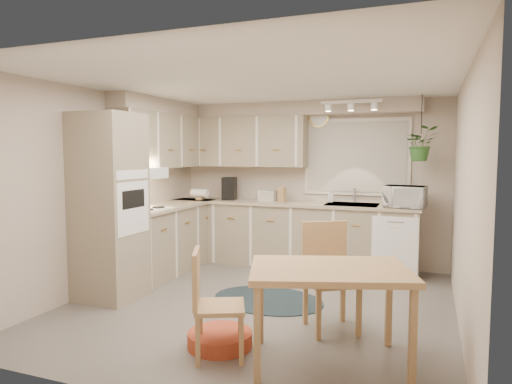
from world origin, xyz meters
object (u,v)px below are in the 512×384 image
at_px(chair_left, 220,304).
at_px(braided_rug, 268,300).
at_px(dining_table, 329,315).
at_px(pet_bed, 220,339).
at_px(chair_back, 332,278).
at_px(microwave, 405,194).

bearing_deg(chair_left, braided_rug, 159.95).
height_order(dining_table, pet_bed, dining_table).
xyz_separation_m(chair_back, braided_rug, (-0.84, 0.61, -0.49)).
relative_size(chair_left, chair_back, 0.88).
height_order(dining_table, chair_back, chair_back).
relative_size(chair_left, microwave, 1.70).
distance_m(dining_table, pet_bed, 0.98).
bearing_deg(chair_back, microwave, -135.94).
xyz_separation_m(pet_bed, microwave, (1.34, 2.83, 1.05)).
relative_size(dining_table, pet_bed, 2.19).
relative_size(chair_left, pet_bed, 1.58).
bearing_deg(dining_table, braided_rug, 126.99).
relative_size(dining_table, microwave, 2.36).
height_order(chair_back, microwave, microwave).
xyz_separation_m(chair_left, pet_bed, (-0.08, 0.17, -0.38)).
bearing_deg(dining_table, pet_bed, -177.64).
relative_size(braided_rug, microwave, 2.51).
relative_size(dining_table, chair_left, 1.38).
xyz_separation_m(chair_left, chair_back, (0.73, 0.87, 0.06)).
distance_m(braided_rug, microwave, 2.33).
bearing_deg(braided_rug, microwave, 48.16).
distance_m(pet_bed, microwave, 3.31).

